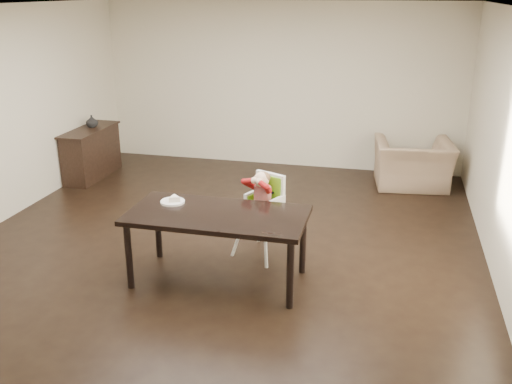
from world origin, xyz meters
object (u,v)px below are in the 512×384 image
high_chair (264,196)px  sideboard (91,153)px  dining_table (217,220)px  armchair (413,156)px

high_chair → sideboard: bearing=171.7°
sideboard → dining_table: bearing=-43.3°
armchair → sideboard: (-4.98, -0.71, -0.09)m
high_chair → armchair: size_ratio=0.90×
armchair → sideboard: bearing=0.8°
high_chair → dining_table: bearing=-89.3°
dining_table → sideboard: size_ratio=1.43×
high_chair → sideboard: size_ratio=0.79×
armchair → sideboard: 5.03m
dining_table → high_chair: (0.31, 0.72, 0.03)m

